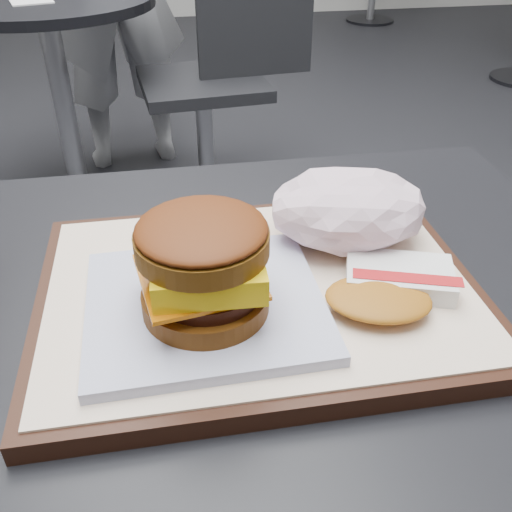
% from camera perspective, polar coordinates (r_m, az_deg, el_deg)
% --- Properties ---
extents(customer_table, '(0.80, 0.60, 0.77)m').
position_cam_1_polar(customer_table, '(0.63, -4.55, -19.08)').
color(customer_table, '#A5A5AA').
rests_on(customer_table, ground).
extents(serving_tray, '(0.38, 0.28, 0.02)m').
position_cam_1_polar(serving_tray, '(0.50, 0.29, -3.62)').
color(serving_tray, black).
rests_on(serving_tray, customer_table).
extents(breakfast_sandwich, '(0.19, 0.17, 0.09)m').
position_cam_1_polar(breakfast_sandwich, '(0.44, -5.16, -1.99)').
color(breakfast_sandwich, white).
rests_on(breakfast_sandwich, serving_tray).
extents(hash_brown, '(0.13, 0.11, 0.02)m').
position_cam_1_polar(hash_brown, '(0.49, 13.26, -2.95)').
color(hash_brown, white).
rests_on(hash_brown, serving_tray).
extents(crumpled_wrapper, '(0.15, 0.12, 0.07)m').
position_cam_1_polar(crumpled_wrapper, '(0.55, 9.30, 4.66)').
color(crumpled_wrapper, white).
rests_on(crumpled_wrapper, serving_tray).
extents(neighbor_table, '(0.70, 0.70, 0.75)m').
position_cam_1_polar(neighbor_table, '(2.12, -19.43, 17.91)').
color(neighbor_table, black).
rests_on(neighbor_table, ground).
extents(napkin, '(0.15, 0.15, 0.00)m').
position_cam_1_polar(napkin, '(2.01, -21.56, 22.64)').
color(napkin, white).
rests_on(napkin, neighbor_table).
extents(neighbor_chair, '(0.62, 0.46, 0.88)m').
position_cam_1_polar(neighbor_chair, '(2.09, -3.53, 18.28)').
color(neighbor_chair, '#A8A8AD').
rests_on(neighbor_chair, ground).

